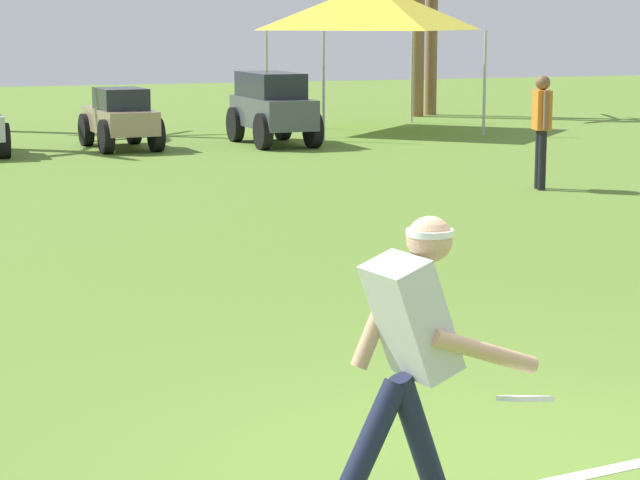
{
  "coord_description": "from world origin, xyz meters",
  "views": [
    {
      "loc": [
        -3.02,
        -5.3,
        2.28
      ],
      "look_at": [
        -0.24,
        2.05,
        0.9
      ],
      "focal_mm": 70.0,
      "sensor_mm": 36.0,
      "label": 1
    }
  ],
  "objects_px": {
    "teammate_near_sideline": "(542,121)",
    "event_tent": "(372,7)",
    "parked_car_slot_e": "(272,106)",
    "frisbee_thrower": "(410,355)",
    "parked_car_slot_d": "(120,118)",
    "frisbee_in_flight": "(525,398)"
  },
  "relations": [
    {
      "from": "teammate_near_sideline",
      "to": "event_tent",
      "type": "bearing_deg",
      "value": 81.21
    },
    {
      "from": "frisbee_thrower",
      "to": "event_tent",
      "type": "relative_size",
      "value": 0.39
    },
    {
      "from": "teammate_near_sideline",
      "to": "parked_car_slot_e",
      "type": "relative_size",
      "value": 0.65
    },
    {
      "from": "frisbee_in_flight",
      "to": "parked_car_slot_e",
      "type": "height_order",
      "value": "parked_car_slot_e"
    },
    {
      "from": "parked_car_slot_e",
      "to": "event_tent",
      "type": "xyz_separation_m",
      "value": [
        2.86,
        2.0,
        1.85
      ]
    },
    {
      "from": "event_tent",
      "to": "teammate_near_sideline",
      "type": "bearing_deg",
      "value": -98.79
    },
    {
      "from": "teammate_near_sideline",
      "to": "event_tent",
      "type": "height_order",
      "value": "event_tent"
    },
    {
      "from": "parked_car_slot_e",
      "to": "teammate_near_sideline",
      "type": "bearing_deg",
      "value": -79.01
    },
    {
      "from": "frisbee_thrower",
      "to": "parked_car_slot_d",
      "type": "distance_m",
      "value": 17.56
    },
    {
      "from": "event_tent",
      "to": "frisbee_thrower",
      "type": "bearing_deg",
      "value": -112.57
    },
    {
      "from": "teammate_near_sideline",
      "to": "event_tent",
      "type": "relative_size",
      "value": 0.43
    },
    {
      "from": "parked_car_slot_d",
      "to": "parked_car_slot_e",
      "type": "xyz_separation_m",
      "value": [
        2.83,
        -0.19,
        0.16
      ]
    },
    {
      "from": "teammate_near_sideline",
      "to": "frisbee_in_flight",
      "type": "bearing_deg",
      "value": -121.0
    },
    {
      "from": "frisbee_in_flight",
      "to": "parked_car_slot_d",
      "type": "xyz_separation_m",
      "value": [
        1.77,
        17.53,
        -0.01
      ]
    },
    {
      "from": "frisbee_thrower",
      "to": "parked_car_slot_d",
      "type": "bearing_deg",
      "value": 82.5
    },
    {
      "from": "teammate_near_sideline",
      "to": "parked_car_slot_e",
      "type": "xyz_separation_m",
      "value": [
        -1.42,
        7.32,
        -0.22
      ]
    },
    {
      "from": "frisbee_in_flight",
      "to": "event_tent",
      "type": "distance_m",
      "value": 20.83
    },
    {
      "from": "frisbee_thrower",
      "to": "teammate_near_sideline",
      "type": "xyz_separation_m",
      "value": [
        6.55,
        9.9,
        0.14
      ]
    },
    {
      "from": "frisbee_in_flight",
      "to": "frisbee_thrower",
      "type": "bearing_deg",
      "value": 166.09
    },
    {
      "from": "frisbee_thrower",
      "to": "teammate_near_sideline",
      "type": "bearing_deg",
      "value": 56.52
    },
    {
      "from": "frisbee_thrower",
      "to": "parked_car_slot_e",
      "type": "xyz_separation_m",
      "value": [
        5.12,
        17.22,
        -0.08
      ]
    },
    {
      "from": "frisbee_in_flight",
      "to": "parked_car_slot_e",
      "type": "xyz_separation_m",
      "value": [
        4.6,
        17.35,
        0.15
      ]
    }
  ]
}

